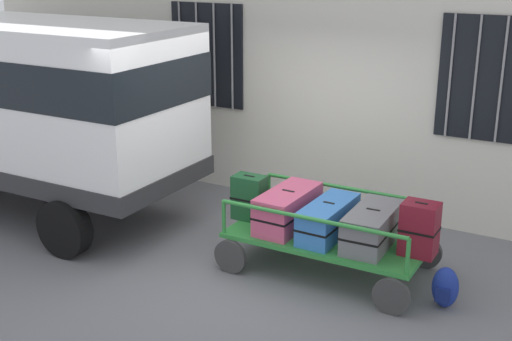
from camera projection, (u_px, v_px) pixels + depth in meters
ground_plane at (242, 260)px, 7.89m from camera, size 40.00×40.00×0.00m
building_wall at (326, 26)px, 8.98m from camera, size 12.00×0.38×5.00m
van at (20, 96)px, 8.98m from camera, size 4.91×1.98×2.60m
luggage_cart at (329, 240)px, 7.52m from camera, size 2.26×1.24×0.44m
cart_railing at (330, 207)px, 7.39m from camera, size 2.14×1.11×0.40m
suitcase_left_bottom at (249, 197)px, 7.86m from camera, size 0.39×0.26×0.53m
suitcase_midleft_bottom at (288, 209)px, 7.64m from camera, size 0.46×0.98×0.44m
suitcase_center_bottom at (328, 219)px, 7.41m from camera, size 0.40×0.96×0.39m
suitcase_midright_bottom at (372, 227)px, 7.18m from camera, size 0.45×0.95×0.41m
suitcase_right_bottom at (419, 229)px, 6.92m from camera, size 0.38×0.30×0.57m
backpack at (445, 288)px, 6.77m from camera, size 0.27×0.22×0.44m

